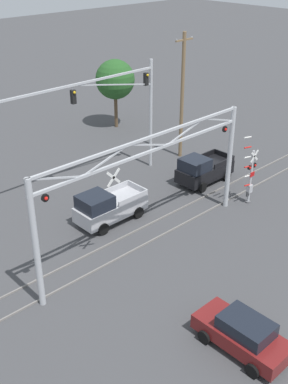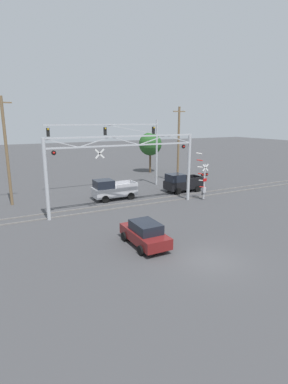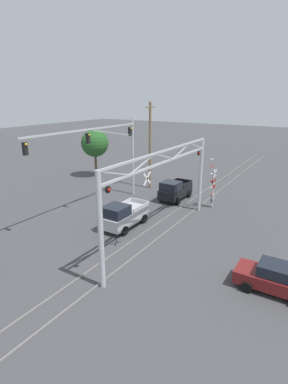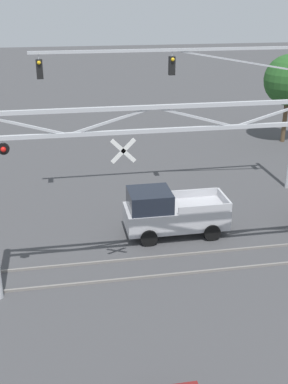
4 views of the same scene
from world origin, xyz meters
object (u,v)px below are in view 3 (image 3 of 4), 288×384
Objects in this scene: traffic_signal_span at (112,146)px; sedan_waiting at (276,278)px; crossing_signal_mast at (213,189)px; pickup_truck_lead at (123,215)px; utility_pole_right at (150,145)px; background_tree_beyond_span at (95,143)px; pickup_truck_following at (175,190)px; crossing_gantry at (164,183)px.

traffic_signal_span is 3.25× the size of sedan_waiting.
traffic_signal_span is at bearing 114.82° from crossing_signal_mast.
pickup_truck_lead is 12.31m from utility_pole_right.
background_tree_beyond_span is (3.19, 17.51, 2.62)m from crossing_signal_mast.
traffic_signal_span reaches higher than pickup_truck_following.
crossing_gantry is 3.43× the size of sedan_waiting.
crossing_signal_mast is at bearing -106.27° from utility_pole_right.
utility_pole_right is at bearing -94.40° from background_tree_beyond_span.
crossing_signal_mast reaches higher than pickup_truck_lead.
traffic_signal_span is 7.74m from pickup_truck_lead.
traffic_signal_span is at bearing 61.14° from crossing_gantry.
crossing_gantry reaches higher than pickup_truck_following.
crossing_gantry reaches higher than sedan_waiting.
traffic_signal_span is 18.59m from sedan_waiting.
crossing_gantry reaches higher than pickup_truck_lead.
traffic_signal_span is at bearing -130.18° from background_tree_beyond_span.
utility_pole_right is (2.50, 8.58, 3.20)m from crossing_signal_mast.
crossing_gantry is at bearing 74.04° from sedan_waiting.
traffic_signal_span is 7.95m from pickup_truck_following.
pickup_truck_following is (4.18, -4.77, -4.80)m from traffic_signal_span.
pickup_truck_lead is at bearing -131.97° from background_tree_beyond_span.
traffic_signal_span is 2.19× the size of background_tree_beyond_span.
crossing_signal_mast is 1.14× the size of pickup_truck_following.
background_tree_beyond_span reaches higher than pickup_truck_lead.
background_tree_beyond_span reaches higher than sedan_waiting.
pickup_truck_lead is at bearing 87.87° from crossing_gantry.
pickup_truck_following is at bearing 88.93° from crossing_signal_mast.
sedan_waiting is 29.11m from background_tree_beyond_span.
sedan_waiting is at bearing -119.38° from background_tree_beyond_span.
crossing_gantry is 2.31× the size of background_tree_beyond_span.
pickup_truck_following is 0.70× the size of background_tree_beyond_span.
background_tree_beyond_span is at bearing 76.92° from pickup_truck_following.
traffic_signal_span reaches higher than crossing_signal_mast.
crossing_gantry reaches higher than background_tree_beyond_span.
crossing_signal_mast reaches higher than pickup_truck_following.
pickup_truck_following is at bearing -103.08° from background_tree_beyond_span.
crossing_signal_mast is 10.55m from traffic_signal_span.
background_tree_beyond_span reaches higher than pickup_truck_following.
crossing_signal_mast is at bearing -100.33° from background_tree_beyond_span.
crossing_gantry is at bearing -92.13° from pickup_truck_lead.
pickup_truck_lead and pickup_truck_following have the same top height.
utility_pole_right reaches higher than pickup_truck_following.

